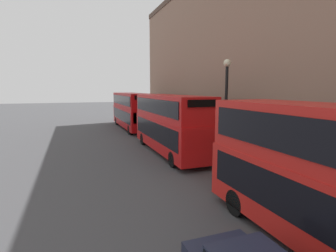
% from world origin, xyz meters
% --- Properties ---
extents(bus_second_in_queue, '(2.59, 10.31, 4.35)m').
position_xyz_m(bus_second_in_queue, '(1.60, 18.34, 2.40)').
color(bus_second_in_queue, red).
rests_on(bus_second_in_queue, ground).
extents(bus_third_in_queue, '(2.59, 11.45, 4.32)m').
position_xyz_m(bus_third_in_queue, '(1.60, 31.55, 2.38)').
color(bus_third_in_queue, '#B20C0F').
rests_on(bus_third_in_queue, ground).
extents(street_lamp, '(0.44, 0.44, 6.52)m').
position_xyz_m(street_lamp, '(3.38, 13.62, 4.03)').
color(street_lamp, black).
rests_on(street_lamp, ground).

